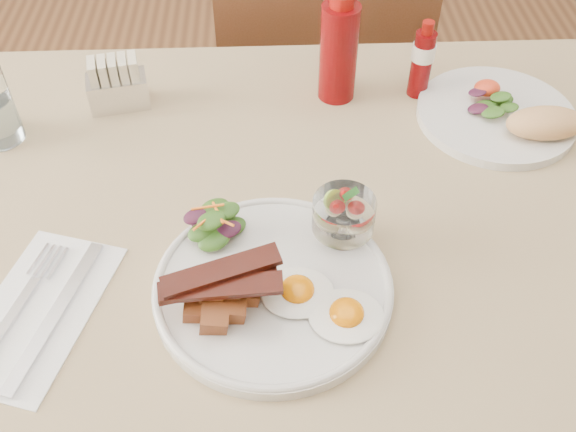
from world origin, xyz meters
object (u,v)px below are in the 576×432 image
(second_plate, at_px, (507,116))
(hot_sauce_bottle, at_px, (422,60))
(ketchup_bottle, at_px, (339,51))
(chair_far, at_px, (318,79))
(table, at_px, (357,275))
(main_plate, at_px, (273,288))
(fruit_cup, at_px, (344,215))
(sugar_caddy, at_px, (117,86))

(second_plate, height_order, hot_sauce_bottle, hot_sauce_bottle)
(ketchup_bottle, relative_size, hot_sauce_bottle, 1.36)
(chair_far, bearing_deg, hot_sauce_bottle, -71.80)
(table, distance_m, main_plate, 0.18)
(chair_far, distance_m, ketchup_bottle, 0.48)
(hot_sauce_bottle, bearing_deg, chair_far, 108.20)
(chair_far, xyz_separation_m, fruit_cup, (-0.03, -0.69, 0.29))
(ketchup_bottle, xyz_separation_m, sugar_caddy, (-0.34, -0.01, -0.04))
(second_plate, xyz_separation_m, sugar_caddy, (-0.59, 0.07, 0.02))
(sugar_caddy, bearing_deg, chair_far, 36.88)
(second_plate, relative_size, hot_sauce_bottle, 1.89)
(second_plate, distance_m, hot_sauce_bottle, 0.15)
(ketchup_bottle, bearing_deg, fruit_cup, -94.14)
(chair_far, bearing_deg, ketchup_bottle, -91.11)
(table, relative_size, main_plate, 4.75)
(main_plate, xyz_separation_m, hot_sauce_bottle, (0.24, 0.38, 0.05))
(table, relative_size, chair_far, 1.43)
(chair_far, height_order, second_plate, chair_far)
(table, xyz_separation_m, chair_far, (0.00, 0.66, -0.14))
(main_plate, xyz_separation_m, ketchup_bottle, (0.11, 0.38, 0.07))
(hot_sauce_bottle, bearing_deg, table, -112.61)
(table, height_order, chair_far, chair_far)
(main_plate, bearing_deg, second_plate, 39.86)
(table, distance_m, second_plate, 0.34)
(fruit_cup, distance_m, ketchup_bottle, 0.32)
(chair_far, bearing_deg, sugar_caddy, -132.04)
(main_plate, bearing_deg, ketchup_bottle, 74.09)
(table, bearing_deg, chair_far, 90.00)
(table, height_order, hot_sauce_bottle, hot_sauce_bottle)
(chair_far, xyz_separation_m, sugar_caddy, (-0.34, -0.38, 0.26))
(second_plate, relative_size, sugar_caddy, 2.45)
(sugar_caddy, bearing_deg, table, -50.36)
(main_plate, relative_size, second_plate, 1.18)
(main_plate, distance_m, ketchup_bottle, 0.41)
(ketchup_bottle, bearing_deg, chair_far, 88.89)
(fruit_cup, distance_m, hot_sauce_bottle, 0.35)
(chair_far, relative_size, fruit_cup, 12.18)
(fruit_cup, relative_size, second_plate, 0.32)
(second_plate, relative_size, ketchup_bottle, 1.39)
(table, distance_m, ketchup_bottle, 0.34)
(chair_far, height_order, main_plate, chair_far)
(fruit_cup, bearing_deg, chair_far, 87.49)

